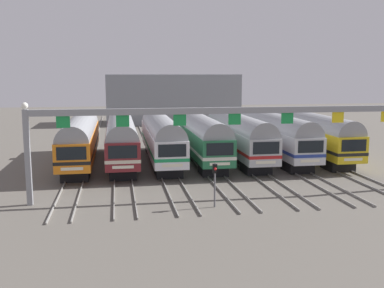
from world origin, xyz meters
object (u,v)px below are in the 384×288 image
(commuter_train_orange, at_px, (80,138))
(commuter_train_white, at_px, (161,136))
(commuter_train_green, at_px, (200,135))
(commuter_train_stainless, at_px, (238,134))
(commuter_train_maroon, at_px, (121,137))
(yard_signal_mast, at_px, (215,177))
(commuter_train_silver, at_px, (274,133))
(commuter_train_yellow, at_px, (310,132))
(catenary_gantry, at_px, (235,122))

(commuter_train_orange, height_order, commuter_train_white, commuter_train_orange)
(commuter_train_green, relative_size, commuter_train_stainless, 1.00)
(commuter_train_maroon, relative_size, yard_signal_mast, 6.05)
(commuter_train_orange, bearing_deg, commuter_train_white, -0.03)
(commuter_train_silver, bearing_deg, commuter_train_maroon, 180.00)
(commuter_train_orange, height_order, commuter_train_maroon, commuter_train_orange)
(yard_signal_mast, bearing_deg, commuter_train_maroon, 110.23)
(commuter_train_white, bearing_deg, commuter_train_orange, 179.97)
(commuter_train_yellow, distance_m, yard_signal_mast, 21.21)
(commuter_train_orange, xyz_separation_m, commuter_train_maroon, (3.95, -0.00, -0.00))
(commuter_train_white, xyz_separation_m, yard_signal_mast, (1.97, -16.07, -0.60))
(commuter_train_silver, distance_m, commuter_train_yellow, 3.95)
(commuter_train_yellow, bearing_deg, commuter_train_maroon, -179.99)
(commuter_train_green, bearing_deg, yard_signal_mast, -97.00)
(commuter_train_orange, bearing_deg, yard_signal_mast, -58.44)
(commuter_train_white, distance_m, catenary_gantry, 14.32)
(commuter_train_yellow, bearing_deg, commuter_train_orange, 180.00)
(commuter_train_maroon, bearing_deg, yard_signal_mast, -69.77)
(commuter_train_orange, distance_m, commuter_train_yellow, 23.70)
(commuter_train_stainless, distance_m, yard_signal_mast, 17.14)
(commuter_train_yellow, bearing_deg, commuter_train_green, 180.00)
(commuter_train_white, relative_size, commuter_train_silver, 1.00)
(yard_signal_mast, bearing_deg, catenary_gantry, 52.53)
(commuter_train_green, height_order, commuter_train_stainless, same)
(commuter_train_silver, xyz_separation_m, commuter_train_yellow, (3.95, 0.00, 0.00))
(catenary_gantry, height_order, yard_signal_mast, catenary_gantry)
(commuter_train_silver, height_order, catenary_gantry, catenary_gantry)
(commuter_train_maroon, height_order, commuter_train_white, same)
(commuter_train_green, xyz_separation_m, commuter_train_yellow, (11.85, 0.00, 0.00))
(commuter_train_maroon, relative_size, commuter_train_silver, 1.00)
(commuter_train_white, height_order, commuter_train_yellow, commuter_train_yellow)
(commuter_train_green, bearing_deg, commuter_train_stainless, 0.00)
(commuter_train_white, relative_size, catenary_gantry, 0.62)
(commuter_train_stainless, height_order, catenary_gantry, catenary_gantry)
(commuter_train_maroon, distance_m, yard_signal_mast, 17.14)
(commuter_train_yellow, distance_m, catenary_gantry, 18.17)
(commuter_train_green, distance_m, commuter_train_yellow, 11.85)
(commuter_train_white, xyz_separation_m, commuter_train_green, (3.95, 0.00, 0.00))
(commuter_train_stainless, bearing_deg, catenary_gantry, -106.31)
(commuter_train_maroon, height_order, commuter_train_stainless, commuter_train_stainless)
(commuter_train_orange, height_order, commuter_train_yellow, same)
(commuter_train_silver, relative_size, catenary_gantry, 0.62)
(commuter_train_maroon, relative_size, catenary_gantry, 0.62)
(commuter_train_maroon, bearing_deg, catenary_gantry, -59.66)
(commuter_train_stainless, distance_m, commuter_train_silver, 3.95)
(commuter_train_green, bearing_deg, commuter_train_yellow, 0.00)
(commuter_train_stainless, bearing_deg, commuter_train_green, 180.00)
(commuter_train_maroon, xyz_separation_m, catenary_gantry, (7.90, -13.49, 2.73))
(commuter_train_orange, distance_m, commuter_train_maroon, 3.95)
(commuter_train_green, distance_m, commuter_train_silver, 7.90)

